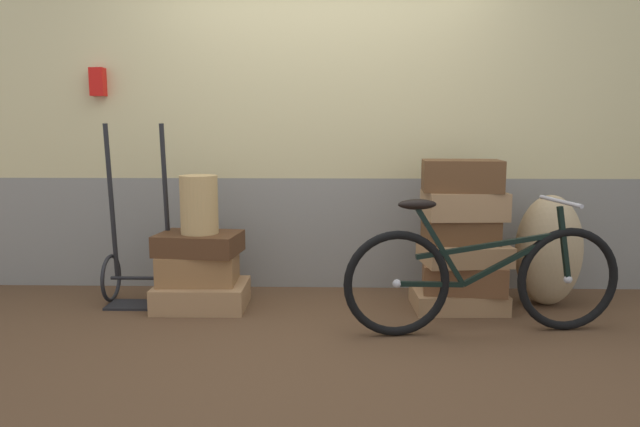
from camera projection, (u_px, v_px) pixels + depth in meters
ground at (315, 324)px, 3.61m from camera, size 8.54×5.20×0.06m
station_building at (320, 118)px, 4.26m from camera, size 6.54×0.74×2.53m
suitcase_0 at (202, 295)px, 3.85m from camera, size 0.60×0.44×0.16m
suitcase_1 at (199, 268)px, 3.85m from camera, size 0.52×0.38×0.20m
suitcase_2 at (199, 243)px, 3.83m from camera, size 0.57×0.44×0.14m
suitcase_3 at (458, 299)px, 3.83m from camera, size 0.60×0.43×0.13m
suitcase_4 at (463, 276)px, 3.80m from camera, size 0.56×0.43×0.19m
suitcase_5 at (464, 253)px, 3.76m from camera, size 0.58×0.45×0.13m
suitcase_6 at (460, 230)px, 3.79m from camera, size 0.47×0.36×0.16m
suitcase_7 at (464, 205)px, 3.76m from camera, size 0.53×0.39×0.18m
suitcase_8 at (462, 176)px, 3.74m from camera, size 0.53×0.37×0.20m
wicker_basket at (199, 205)px, 3.78m from camera, size 0.25×0.25×0.39m
luggage_trolley at (141, 265)px, 3.94m from camera, size 0.46×0.39×1.22m
burlap_sack at (549, 250)px, 3.87m from camera, size 0.44×0.37×0.75m
bicycle at (482, 277)px, 3.33m from camera, size 1.64×0.46×0.79m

